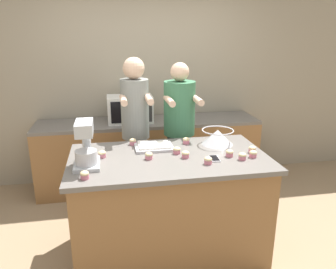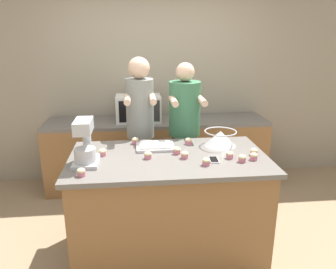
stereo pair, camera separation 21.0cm
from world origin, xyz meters
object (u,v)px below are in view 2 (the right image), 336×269
cupcake_1 (135,141)px  cupcake_9 (81,172)px  mixing_bowl (220,138)px  cupcake_5 (206,162)px  cupcake_3 (148,155)px  cupcake_4 (242,158)px  baking_tray (155,146)px  cell_phone (214,160)px  cupcake_0 (254,152)px  cupcake_8 (103,152)px  cupcake_6 (230,155)px  person_right (184,137)px  cupcake_7 (185,155)px  cupcake_10 (177,151)px  microwave_oven (139,108)px  cupcake_2 (254,156)px  cupcake_11 (189,141)px  stand_mixer (85,144)px  person_left (141,134)px

cupcake_1 → cupcake_9: bearing=-120.2°
mixing_bowl → cupcake_1: size_ratio=4.68×
mixing_bowl → cupcake_5: (-0.23, -0.46, -0.04)m
cupcake_3 → cupcake_4: size_ratio=1.00×
cupcake_5 → baking_tray: bearing=130.4°
mixing_bowl → cell_phone: mixing_bowl is taller
cupcake_0 → cupcake_3: same height
mixing_bowl → cupcake_4: mixing_bowl is taller
cupcake_0 → cupcake_5: (-0.46, -0.18, 0.00)m
cupcake_5 → cupcake_1: bearing=133.6°
cupcake_8 → mixing_bowl: bearing=8.2°
cupcake_6 → cupcake_9: 1.21m
baking_tray → cupcake_4: cupcake_4 is taller
cell_phone → cupcake_4: bearing=-13.3°
cupcake_0 → cupcake_9: same height
person_right → cupcake_7: size_ratio=26.00×
cell_phone → cupcake_10: 0.34m
baking_tray → microwave_oven: bearing=96.2°
person_right → cupcake_2: bearing=-62.5°
cupcake_10 → cupcake_6: bearing=-19.1°
mixing_bowl → cupcake_3: mixing_bowl is taller
microwave_oven → cell_phone: (0.59, -1.54, -0.10)m
baking_tray → cupcake_11: bearing=14.2°
cupcake_8 → cupcake_3: bearing=-15.8°
cupcake_6 → stand_mixer: bearing=179.6°
cupcake_0 → cell_phone: bearing=-166.7°
person_right → baking_tray: size_ratio=4.85×
cupcake_4 → cupcake_10: 0.56m
cupcake_3 → cupcake_8: same height
baking_tray → cupcake_4: 0.80m
cupcake_4 → baking_tray: bearing=149.5°
microwave_oven → cupcake_6: 1.68m
cupcake_4 → cupcake_7: 0.47m
cupcake_4 → person_left: bearing=131.9°
person_right → cupcake_2: 0.98m
cupcake_4 → cupcake_8: (-1.15, 0.26, 0.00)m
person_left → baking_tray: (0.12, -0.50, 0.03)m
person_left → cupcake_0: person_left is taller
cupcake_3 → cupcake_8: size_ratio=1.00×
mixing_bowl → cupcake_6: (-0.00, -0.33, -0.04)m
cupcake_0 → cupcake_8: same height
mixing_bowl → cupcake_5: 0.51m
stand_mixer → mixing_bowl: size_ratio=1.22×
cupcake_4 → cupcake_7: size_ratio=1.00×
cupcake_9 → cell_phone: bearing=10.8°
cupcake_2 → cupcake_8: bearing=169.8°
person_right → cupcake_4: person_right is taller
microwave_oven → cupcake_5: microwave_oven is taller
stand_mixer → microwave_oven: (0.45, 1.50, -0.06)m
baking_tray → cupcake_6: 0.68m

